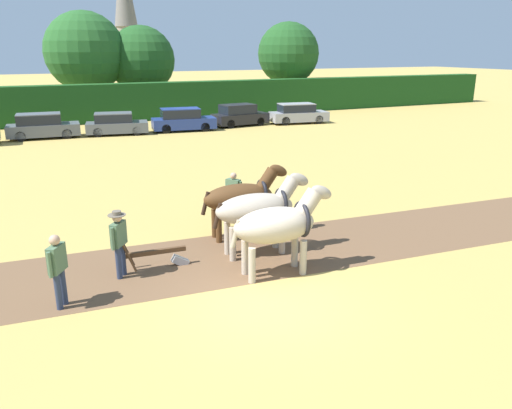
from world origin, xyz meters
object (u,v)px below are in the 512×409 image
Objects in this scene: draft_horse_lead_right at (259,208)px; farmer_beside_team at (234,192)px; parked_car_center_left at (116,124)px; draft_horse_trail_left at (242,197)px; parked_car_left at (42,126)px; tree_center_right at (288,54)px; parked_car_center_right at (239,116)px; plow at (161,256)px; farmer_at_plow at (119,239)px; farmer_onlooker_left at (58,266)px; draft_horse_lead_left at (278,225)px; parked_car_right at (298,114)px; tree_center_left at (85,52)px; tree_center at (141,60)px; church_spire at (126,15)px; parked_car_center at (183,120)px.

draft_horse_lead_right reaches higher than farmer_beside_team.
draft_horse_lead_right is at bearing -79.96° from parked_car_center_left.
draft_horse_trail_left is 0.62× the size of parked_car_left.
parked_car_center_right is at bearing -134.12° from tree_center_right.
plow is 1.04× the size of farmer_at_plow.
tree_center_right reaches higher than draft_horse_lead_right.
parked_car_center_right is at bearing 91.18° from farmer_onlooker_left.
parked_car_right is (13.79, 23.43, -0.59)m from draft_horse_lead_left.
draft_horse_trail_left is 1.60× the size of farmer_at_plow.
draft_horse_lead_left is at bearing -27.42° from plow.
tree_center_right reaches higher than draft_horse_lead_left.
farmer_onlooker_left is (-5.09, -35.17, -4.26)m from tree_center_left.
tree_center is at bearing 114.50° from farmer_at_plow.
church_spire is 3.99× the size of parked_car_center.
parked_car_center is at bearing 82.51° from draft_horse_trail_left.
church_spire is at bearing 86.79° from draft_horse_lead_right.
draft_horse_trail_left is (0.11, 1.41, -0.06)m from draft_horse_lead_right.
church_spire is at bearing 48.63° from farmer_beside_team.
draft_horse_trail_left reaches higher than parked_car_center.
tree_center is at bearing 172.29° from tree_center_right.
draft_horse_lead_right is (0.11, 1.41, -0.00)m from draft_horse_lead_left.
draft_horse_trail_left reaches higher than farmer_beside_team.
farmer_at_plow is (-1.06, -0.15, 0.70)m from plow.
parked_car_center_left is at bearing -103.02° from church_spire.
plow is 25.46m from parked_car_center_right.
draft_horse_lead_right reaches higher than plow.
parked_car_right is at bearing -78.78° from church_spire.
farmer_onlooker_left reaches higher than farmer_beside_team.
tree_center is 2.71× the size of draft_horse_lead_left.
parked_car_left is (0.71, 23.95, -0.24)m from farmer_onlooker_left.
farmer_beside_team is 0.38× the size of parked_car_center_right.
parked_car_left is at bearing -158.10° from tree_center_right.
parked_car_left is (-22.76, -9.15, -4.33)m from tree_center_right.
parked_car_center_left is (3.77, 22.41, -0.33)m from farmer_at_plow.
plow is at bearing -102.02° from tree_center.
tree_center_right is 4.69× the size of farmer_onlooker_left.
parked_car_left is at bearing 130.11° from farmer_at_plow.
tree_center reaches higher than draft_horse_lead_right.
tree_center_left is at bearing 95.00° from draft_horse_trail_left.
farmer_onlooker_left is at bearing -165.46° from draft_horse_lead_right.
plow is at bearing -94.27° from tree_center_left.
tree_center_left is at bearing 72.01° from parked_car_left.
draft_horse_lead_left reaches higher than plow.
farmer_at_plow reaches higher than plow.
tree_center is at bearing 53.97° from parked_car_left.
tree_center is at bearing 105.83° from parked_car_center_right.
draft_horse_lead_right is at bearing 89.88° from draft_horse_lead_left.
parked_car_center is (4.52, -0.35, 0.05)m from parked_car_center_left.
farmer_onlooker_left is at bearing -92.67° from parked_car_center_left.
draft_horse_trail_left is at bearing -94.84° from parked_car_center.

